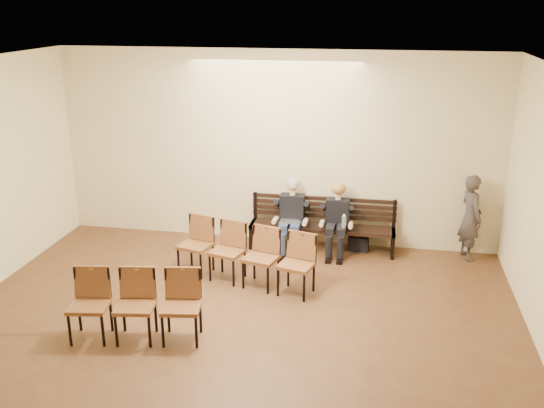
{
  "coord_description": "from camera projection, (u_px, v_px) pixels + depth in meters",
  "views": [
    {
      "loc": [
        1.87,
        -5.47,
        4.29
      ],
      "look_at": [
        0.11,
        4.05,
        1.02
      ],
      "focal_mm": 40.0,
      "sensor_mm": 36.0,
      "label": 1
    }
  ],
  "objects": [
    {
      "name": "bag",
      "position": [
        358.0,
        243.0,
        10.9
      ],
      "size": [
        0.37,
        0.27,
        0.27
      ],
      "primitive_type": "cube",
      "rotation": [
        0.0,
        0.0,
        -0.06
      ],
      "color": "black",
      "rests_on": "ground"
    },
    {
      "name": "room_walls",
      "position": [
        209.0,
        167.0,
        6.71
      ],
      "size": [
        8.02,
        10.01,
        3.51
      ],
      "color": "beige",
      "rests_on": "ground"
    },
    {
      "name": "ground",
      "position": [
        197.0,
        403.0,
        6.79
      ],
      "size": [
        10.0,
        10.0,
        0.0
      ],
      "primitive_type": "plane",
      "color": "brown",
      "rests_on": "ground"
    },
    {
      "name": "water_bottle",
      "position": [
        344.0,
        228.0,
        10.4
      ],
      "size": [
        0.08,
        0.08,
        0.24
      ],
      "primitive_type": "cylinder",
      "rotation": [
        0.0,
        0.0,
        0.14
      ],
      "color": "silver",
      "rests_on": "bench"
    },
    {
      "name": "chair_row_back",
      "position": [
        135.0,
        307.0,
        7.92
      ],
      "size": [
        1.77,
        0.78,
        0.95
      ],
      "primitive_type": "cube",
      "rotation": [
        0.0,
        0.0,
        0.16
      ],
      "color": "brown",
      "rests_on": "ground"
    },
    {
      "name": "passerby",
      "position": [
        471.0,
        211.0,
        10.34
      ],
      "size": [
        0.6,
        0.73,
        1.73
      ],
      "primitive_type": "imported",
      "rotation": [
        0.0,
        0.0,
        1.91
      ],
      "color": "#3C3531",
      "rests_on": "ground"
    },
    {
      "name": "seated_woman",
      "position": [
        337.0,
        222.0,
        10.62
      ],
      "size": [
        0.5,
        0.7,
        1.17
      ],
      "primitive_type": null,
      "color": "black",
      "rests_on": "ground"
    },
    {
      "name": "laptop",
      "position": [
        289.0,
        223.0,
        10.64
      ],
      "size": [
        0.36,
        0.31,
        0.24
      ],
      "primitive_type": "cube",
      "rotation": [
        0.0,
        0.0,
        0.17
      ],
      "color": "silver",
      "rests_on": "bench"
    },
    {
      "name": "seated_man",
      "position": [
        291.0,
        216.0,
        10.74
      ],
      "size": [
        0.53,
        0.74,
        1.28
      ],
      "primitive_type": null,
      "color": "black",
      "rests_on": "ground"
    },
    {
      "name": "chair_row_front",
      "position": [
        244.0,
        255.0,
        9.54
      ],
      "size": [
        2.35,
        1.09,
        0.94
      ],
      "primitive_type": "cube",
      "rotation": [
        0.0,
        0.0,
        -0.26
      ],
      "color": "brown",
      "rests_on": "ground"
    },
    {
      "name": "bench",
      "position": [
        322.0,
        238.0,
        10.89
      ],
      "size": [
        2.6,
        0.9,
        0.45
      ],
      "primitive_type": "cube",
      "color": "black",
      "rests_on": "ground"
    }
  ]
}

